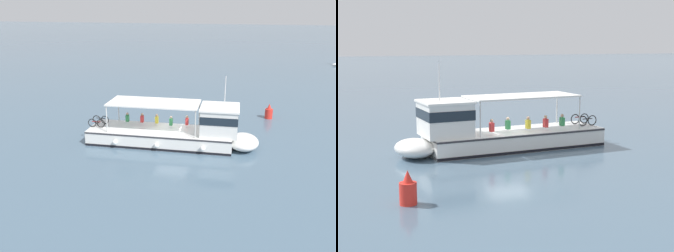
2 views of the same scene
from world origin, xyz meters
TOP-DOWN VIEW (x-y plane):
  - ground_plane at (0.00, 0.00)m, footprint 400.00×400.00m
  - ferry_main at (0.59, 0.86)m, footprint 4.27×13.00m
  - channel_buoy at (-8.00, 7.16)m, footprint 0.70×0.70m

SIDE VIEW (x-z plane):
  - ground_plane at x=0.00m, z-range 0.00..0.00m
  - channel_buoy at x=-8.00m, z-range -0.13..1.27m
  - ferry_main at x=0.59m, z-range -1.64..3.68m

